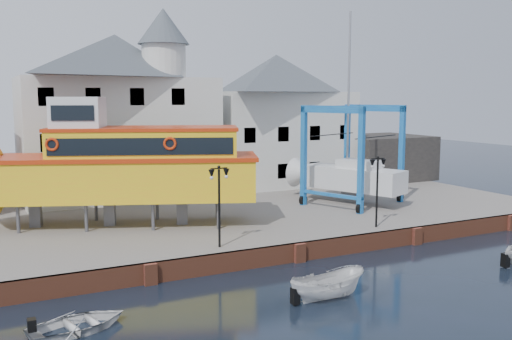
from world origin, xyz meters
name	(u,v)px	position (x,y,z in m)	size (l,w,h in m)	color
ground	(299,262)	(0.00, 0.00, 0.00)	(140.00, 140.00, 0.00)	black
hardstanding	(217,214)	(0.00, 11.00, 0.50)	(44.00, 22.00, 1.00)	#645E55
quay_wall	(298,252)	(0.00, 0.10, 0.50)	(44.00, 0.47, 1.00)	brown
building_white_main	(119,113)	(-4.87, 18.39, 7.34)	(14.00, 8.30, 14.00)	silver
building_white_right	(276,120)	(9.00, 19.00, 6.60)	(12.00, 8.00, 11.20)	silver
shed_dark	(380,157)	(19.00, 17.00, 3.00)	(8.00, 7.00, 4.00)	black
lamp_post_left	(219,186)	(-4.00, 1.20, 4.17)	(1.12, 0.32, 4.20)	black
lamp_post_right	(378,174)	(6.00, 1.20, 4.17)	(1.12, 0.32, 4.20)	black
tour_boat	(109,166)	(-7.87, 8.63, 4.59)	(17.76, 10.27, 7.60)	#59595E
travel_lift	(343,171)	(8.92, 8.69, 3.25)	(7.66, 9.13, 13.49)	#0F45A3
motorboat_a	(327,299)	(-1.76, -5.29, 0.00)	(1.36, 3.62, 1.40)	silver
motorboat_d	(79,331)	(-11.88, -3.93, 0.00)	(2.60, 3.64, 0.75)	silver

